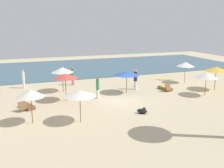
% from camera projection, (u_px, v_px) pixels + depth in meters
% --- Properties ---
extents(ground_plane, '(60.00, 60.00, 0.00)m').
position_uv_depth(ground_plane, '(120.00, 101.00, 20.82)').
color(ground_plane, beige).
extents(ocean_water, '(48.00, 16.00, 0.06)m').
position_uv_depth(ocean_water, '(76.00, 68.00, 36.32)').
color(ocean_water, '#3D6075').
rests_on(ocean_water, ground_plane).
extents(umbrella_0, '(2.01, 2.01, 2.27)m').
position_uv_depth(umbrella_0, '(65.00, 76.00, 20.31)').
color(umbrella_0, brown).
rests_on(umbrella_0, ground_plane).
extents(umbrella_1, '(2.06, 2.06, 2.13)m').
position_uv_depth(umbrella_1, '(80.00, 93.00, 15.87)').
color(umbrella_1, brown).
rests_on(umbrella_1, ground_plane).
extents(umbrella_2, '(1.96, 1.96, 2.06)m').
position_uv_depth(umbrella_2, '(207.00, 75.00, 21.95)').
color(umbrella_2, olive).
rests_on(umbrella_2, ground_plane).
extents(umbrella_3, '(2.16, 2.16, 2.23)m').
position_uv_depth(umbrella_3, '(216.00, 69.00, 23.83)').
color(umbrella_3, brown).
rests_on(umbrella_3, ground_plane).
extents(umbrella_4, '(2.24, 2.24, 2.05)m').
position_uv_depth(umbrella_4, '(127.00, 73.00, 22.72)').
color(umbrella_4, brown).
rests_on(umbrella_4, ground_plane).
extents(umbrella_6, '(1.88, 1.88, 2.23)m').
position_uv_depth(umbrella_6, '(186.00, 64.00, 26.74)').
color(umbrella_6, brown).
rests_on(umbrella_6, ground_plane).
extents(umbrella_7, '(2.03, 2.03, 2.30)m').
position_uv_depth(umbrella_7, '(62.00, 70.00, 23.19)').
color(umbrella_7, brown).
rests_on(umbrella_7, ground_plane).
extents(umbrella_8, '(1.75, 1.75, 2.23)m').
position_uv_depth(umbrella_8, '(30.00, 93.00, 15.67)').
color(umbrella_8, brown).
rests_on(umbrella_8, ground_plane).
extents(lounger_0, '(0.88, 1.73, 0.73)m').
position_uv_depth(lounger_0, '(165.00, 88.00, 24.17)').
color(lounger_0, brown).
rests_on(lounger_0, ground_plane).
extents(lounger_1, '(1.24, 1.76, 0.72)m').
position_uv_depth(lounger_1, '(27.00, 106.00, 18.84)').
color(lounger_1, brown).
rests_on(lounger_1, ground_plane).
extents(person_0, '(0.39, 0.39, 1.81)m').
position_uv_depth(person_0, '(23.00, 79.00, 24.67)').
color(person_0, white).
rests_on(person_0, ground_plane).
extents(person_1, '(0.45, 0.45, 1.93)m').
position_uv_depth(person_1, '(135.00, 79.00, 24.20)').
color(person_1, white).
rests_on(person_1, ground_plane).
extents(person_2, '(0.39, 0.39, 1.85)m').
position_uv_depth(person_2, '(73.00, 76.00, 25.90)').
color(person_2, '#D17299').
rests_on(person_2, ground_plane).
extents(person_3, '(0.41, 0.41, 1.80)m').
position_uv_depth(person_3, '(98.00, 88.00, 21.24)').
color(person_3, white).
rests_on(person_3, ground_plane).
extents(dog, '(0.78, 0.71, 0.38)m').
position_uv_depth(dog, '(142.00, 111.00, 17.81)').
color(dog, black).
rests_on(dog, ground_plane).
extents(surfboard, '(1.95, 1.25, 0.07)m').
position_uv_depth(surfboard, '(164.00, 79.00, 28.60)').
color(surfboard, gold).
rests_on(surfboard, ground_plane).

